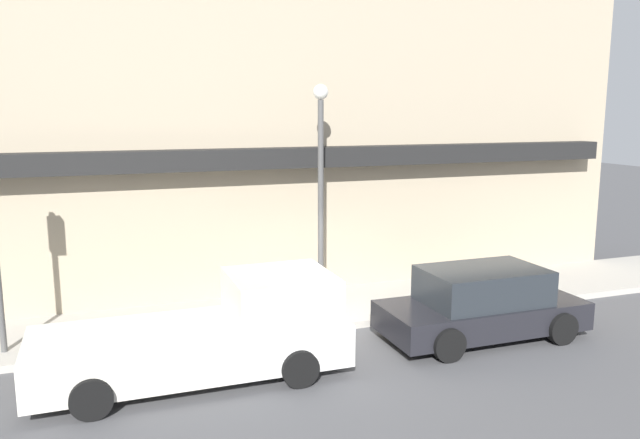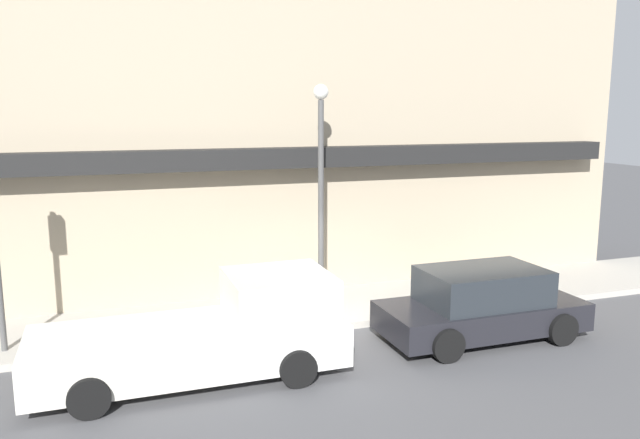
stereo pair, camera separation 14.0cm
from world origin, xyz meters
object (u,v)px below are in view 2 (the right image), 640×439
parked_car (482,305)px  pickup_truck (212,334)px  street_lamp (321,168)px  fire_hydrant (430,290)px

parked_car → pickup_truck: bearing=178.2°
pickup_truck → parked_car: (5.83, -0.00, -0.05)m
street_lamp → parked_car: bearing=-49.3°
pickup_truck → street_lamp: (3.21, 3.04, 2.71)m
parked_car → fire_hydrant: bearing=88.1°
fire_hydrant → parked_car: bearing=-90.1°
pickup_truck → parked_car: size_ratio=1.27×
pickup_truck → street_lamp: bearing=44.1°
pickup_truck → parked_car: bearing=0.7°
pickup_truck → street_lamp: size_ratio=1.06×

